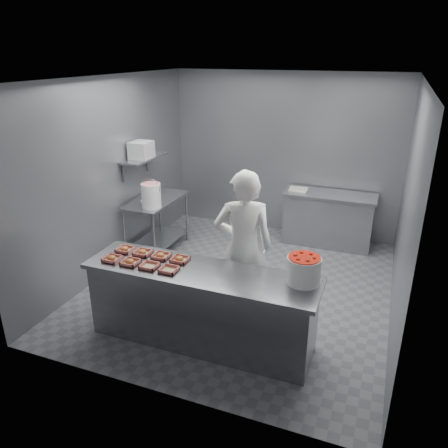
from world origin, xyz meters
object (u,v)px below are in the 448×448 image
(tray_5, at_px, (143,252))
(tray_7, at_px, (180,259))
(worker, at_px, (243,247))
(glaze_bucket, at_px, (151,195))
(tray_3, at_px, (169,270))
(service_counter, at_px, (201,306))
(back_counter, at_px, (328,219))
(tray_1, at_px, (130,262))
(tray_2, at_px, (149,266))
(strawberry_tub, at_px, (304,269))
(tray_4, at_px, (125,249))
(appliance, at_px, (141,150))
(tray_6, at_px, (161,256))
(tray_0, at_px, (112,258))
(prep_table, at_px, (157,217))

(tray_5, xyz_separation_m, tray_7, (0.48, 0.00, 0.00))
(worker, bearing_deg, glaze_bucket, -48.20)
(tray_3, bearing_deg, service_counter, 23.08)
(back_counter, height_order, tray_1, tray_1)
(tray_1, height_order, glaze_bucket, glaze_bucket)
(tray_2, height_order, strawberry_tub, strawberry_tub)
(tray_1, relative_size, glaze_bucket, 0.42)
(back_counter, xyz_separation_m, tray_2, (-1.45, -3.38, 0.47))
(tray_2, height_order, tray_4, tray_4)
(tray_5, height_order, strawberry_tub, strawberry_tub)
(service_counter, bearing_deg, appliance, 133.80)
(tray_2, relative_size, appliance, 0.56)
(tray_6, relative_size, tray_7, 1.00)
(tray_2, relative_size, worker, 0.10)
(tray_3, bearing_deg, tray_2, 180.00)
(service_counter, xyz_separation_m, appliance, (-1.82, 1.90, 1.24))
(strawberry_tub, bearing_deg, tray_4, -179.49)
(tray_0, distance_m, glaze_bucket, 1.81)
(tray_3, xyz_separation_m, tray_4, (-0.72, 0.26, 0.00))
(tray_5, bearing_deg, worker, 25.50)
(back_counter, xyz_separation_m, worker, (-0.63, -2.61, 0.49))
(tray_2, bearing_deg, tray_5, 132.79)
(tray_0, bearing_deg, appliance, 111.25)
(tray_2, bearing_deg, tray_4, 151.48)
(appliance, bearing_deg, tray_0, -70.13)
(tray_1, bearing_deg, appliance, 116.89)
(tray_7, bearing_deg, worker, 41.03)
(tray_3, bearing_deg, prep_table, 122.82)
(glaze_bucket, bearing_deg, service_counter, -46.56)
(tray_0, bearing_deg, back_counter, 60.27)
(back_counter, height_order, tray_5, tray_5)
(worker, height_order, strawberry_tub, worker)
(tray_1, bearing_deg, tray_7, 28.68)
(prep_table, bearing_deg, appliance, -163.01)
(tray_4, bearing_deg, back_counter, 58.24)
(tray_1, bearing_deg, tray_2, 0.00)
(service_counter, relative_size, appliance, 7.75)
(tray_0, distance_m, strawberry_tub, 2.13)
(prep_table, bearing_deg, tray_3, -57.18)
(tray_2, distance_m, worker, 1.12)
(tray_6, relative_size, worker, 0.10)
(tray_4, relative_size, tray_5, 1.00)
(tray_5, relative_size, strawberry_tub, 0.54)
(tray_1, bearing_deg, glaze_bucket, 112.78)
(service_counter, relative_size, tray_0, 13.88)
(service_counter, xyz_separation_m, strawberry_tub, (1.08, 0.15, 0.60))
(tray_6, height_order, strawberry_tub, strawberry_tub)
(tray_6, bearing_deg, tray_2, -89.34)
(tray_3, xyz_separation_m, glaze_bucket, (-1.21, 1.74, 0.17))
(tray_7, xyz_separation_m, glaze_bucket, (-1.21, 1.47, 0.17))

